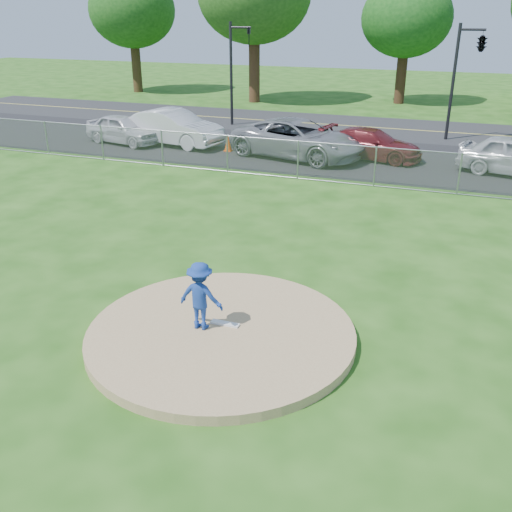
% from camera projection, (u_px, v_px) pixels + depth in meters
% --- Properties ---
extents(ground, '(120.00, 120.00, 0.00)m').
position_uv_depth(ground, '(335.00, 199.00, 20.16)').
color(ground, '#1D4B10').
rests_on(ground, ground).
extents(pitchers_mound, '(5.40, 5.40, 0.20)m').
position_uv_depth(pitchers_mound, '(221.00, 333.00, 11.51)').
color(pitchers_mound, '#A4845A').
rests_on(pitchers_mound, ground).
extents(pitching_rubber, '(0.60, 0.15, 0.04)m').
position_uv_depth(pitching_rubber, '(225.00, 324.00, 11.64)').
color(pitching_rubber, white).
rests_on(pitching_rubber, pitchers_mound).
extents(chain_link_fence, '(40.00, 0.06, 1.50)m').
position_uv_depth(chain_link_fence, '(349.00, 165.00, 21.58)').
color(chain_link_fence, gray).
rests_on(chain_link_fence, ground).
extents(parking_lot, '(50.00, 8.00, 0.01)m').
position_uv_depth(parking_lot, '(368.00, 158.00, 25.75)').
color(parking_lot, black).
rests_on(parking_lot, ground).
extents(street, '(60.00, 7.00, 0.01)m').
position_uv_depth(street, '(392.00, 129.00, 32.20)').
color(street, '#242427').
rests_on(street, ground).
extents(tree_center, '(6.16, 6.16, 9.84)m').
position_uv_depth(tree_center, '(408.00, 6.00, 38.58)').
color(tree_center, '#321C12').
rests_on(tree_center, ground).
extents(traffic_signal_left, '(1.28, 0.20, 5.60)m').
position_uv_depth(traffic_signal_left, '(235.00, 64.00, 31.98)').
color(traffic_signal_left, black).
rests_on(traffic_signal_left, ground).
extents(traffic_signal_center, '(1.42, 2.48, 5.60)m').
position_uv_depth(traffic_signal_center, '(479.00, 45.00, 27.38)').
color(traffic_signal_center, black).
rests_on(traffic_signal_center, ground).
extents(pitcher, '(0.92, 0.53, 1.42)m').
position_uv_depth(pitcher, '(200.00, 296.00, 11.27)').
color(pitcher, navy).
rests_on(pitcher, pitchers_mound).
extents(traffic_cone, '(0.38, 0.38, 0.74)m').
position_uv_depth(traffic_cone, '(228.00, 143.00, 26.87)').
color(traffic_cone, '#E7510C').
rests_on(traffic_cone, parking_lot).
extents(parked_car_silver, '(4.41, 2.54, 1.41)m').
position_uv_depth(parked_car_silver, '(124.00, 129.00, 28.32)').
color(parked_car_silver, silver).
rests_on(parked_car_silver, parking_lot).
extents(parked_car_white, '(5.39, 2.68, 1.70)m').
position_uv_depth(parked_car_white, '(173.00, 127.00, 27.94)').
color(parked_car_white, silver).
rests_on(parked_car_white, parking_lot).
extents(parked_car_gray, '(6.57, 4.19, 1.69)m').
position_uv_depth(parked_car_gray, '(298.00, 139.00, 25.50)').
color(parked_car_gray, gray).
rests_on(parked_car_gray, parking_lot).
extents(parked_car_darkred, '(4.80, 2.65, 1.32)m').
position_uv_depth(parked_car_darkred, '(371.00, 144.00, 25.34)').
color(parked_car_darkred, maroon).
rests_on(parked_car_darkred, parking_lot).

